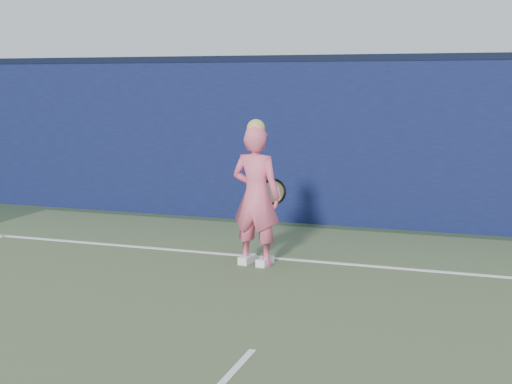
% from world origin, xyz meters
% --- Properties ---
extents(backstop_wall, '(24.00, 0.40, 2.50)m').
position_xyz_m(backstop_wall, '(0.00, 6.50, 1.25)').
color(backstop_wall, '#0D0E3D').
rests_on(backstop_wall, ground).
extents(wall_cap, '(24.00, 0.42, 0.10)m').
position_xyz_m(wall_cap, '(0.00, 6.50, 2.55)').
color(wall_cap, black).
rests_on(wall_cap, backstop_wall).
extents(player, '(0.66, 0.48, 1.76)m').
position_xyz_m(player, '(-0.87, 3.67, 0.85)').
color(player, '#EA5B7D').
rests_on(player, ground).
extents(racket, '(0.61, 0.20, 0.33)m').
position_xyz_m(racket, '(-0.81, 4.08, 0.84)').
color(racket, black).
rests_on(racket, ground).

